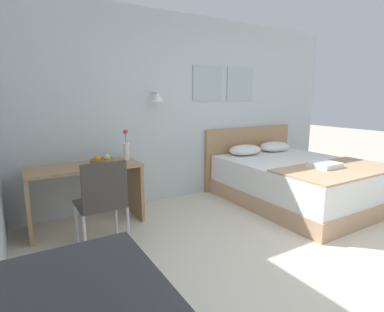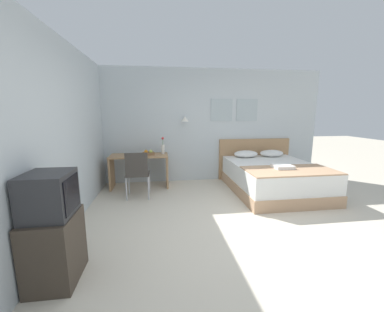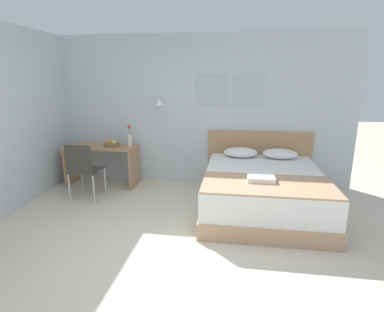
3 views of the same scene
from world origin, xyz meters
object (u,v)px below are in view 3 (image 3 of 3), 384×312
folded_towel_near_foot (261,178)px  headboard (258,159)px  fruit_bowl (112,144)px  pillow_right (280,154)px  flower_vase (130,138)px  desk (102,157)px  bed (262,191)px  desk_chair (83,167)px  pillow_left (241,152)px  throw_blanket (268,185)px

folded_towel_near_foot → headboard: bearing=87.1°
headboard → fruit_bowl: (-2.59, -0.36, 0.27)m
pillow_right → flower_vase: (-2.60, -0.03, 0.19)m
desk → fruit_bowl: fruit_bowl is taller
bed → desk_chair: bearing=-179.8°
headboard → fruit_bowl: headboard is taller
pillow_left → desk_chair: size_ratio=0.62×
bed → pillow_left: (-0.32, 0.79, 0.38)m
throw_blanket → flower_vase: flower_vase is taller
pillow_left → desk: pillow_left is taller
headboard → desk_chair: (-2.78, -1.07, 0.04)m
desk → flower_vase: 0.63m
pillow_left → throw_blanket: size_ratio=0.35×
fruit_bowl → desk: bearing=176.9°
flower_vase → desk_chair: bearing=-123.3°
pillow_right → desk: 3.12m
bed → pillow_right: (0.32, 0.79, 0.38)m
fruit_bowl → desk_chair: bearing=-105.0°
pillow_right → folded_towel_near_foot: size_ratio=1.65×
headboard → desk_chair: 2.98m
pillow_left → desk: size_ratio=0.46×
bed → pillow_left: size_ratio=3.63×
bed → throw_blanket: 0.67m
pillow_right → throw_blanket: pillow_right is taller
bed → fruit_bowl: (-2.59, 0.70, 0.47)m
desk → pillow_right: bearing=1.5°
flower_vase → pillow_left: bearing=0.9°
folded_towel_near_foot → flower_vase: 2.52m
pillow_left → bed: bearing=-67.7°
bed → fruit_bowl: 2.72m
headboard → pillow_right: 0.46m
pillow_right → desk_chair: 3.21m
bed → fruit_bowl: bearing=164.9°
bed → desk: bearing=165.8°
bed → desk: size_ratio=1.65×
pillow_right → fruit_bowl: fruit_bowl is taller
bed → desk: (-2.80, 0.71, 0.22)m
headboard → folded_towel_near_foot: 1.52m
fruit_bowl → flower_vase: 0.34m
pillow_left → folded_towel_near_foot: size_ratio=1.65×
flower_vase → pillow_right: bearing=0.7°
throw_blanket → folded_towel_near_foot: bearing=117.7°
bed → desk_chair: size_ratio=2.25×
folded_towel_near_foot → flower_vase: (-2.20, 1.21, 0.22)m
headboard → pillow_left: (-0.32, -0.27, 0.18)m
folded_towel_near_foot → flower_vase: bearing=151.1°
flower_vase → fruit_bowl: bearing=-169.1°
folded_towel_near_foot → desk: size_ratio=0.28×
headboard → flower_vase: flower_vase is taller
pillow_left → desk: (-2.47, -0.08, -0.16)m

